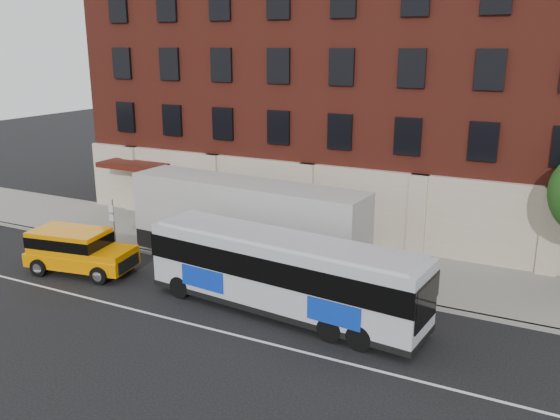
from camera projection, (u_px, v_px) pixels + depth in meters
The scene contains 9 objects.
ground at pixel (176, 328), 21.95m from camera, with size 120.00×120.00×0.00m, color black.
sidewalk at pixel (283, 253), 29.66m from camera, with size 60.00×6.00×0.15m, color gray.
kerb at pixel (254, 272), 27.08m from camera, with size 60.00×0.25×0.15m, color gray.
lane_line at pixel (184, 322), 22.38m from camera, with size 60.00×0.12×0.01m, color silver.
building at pixel (344, 91), 34.43m from camera, with size 30.00×12.10×15.00m.
sign_pole at pixel (113, 219), 30.54m from camera, with size 0.30×0.20×2.50m.
city_bus at pixel (283, 272), 22.71m from camera, with size 11.67×3.57×3.15m.
yellow_suv at pixel (76, 248), 27.08m from camera, with size 5.36×2.90×2.00m.
shipping_container at pixel (246, 223), 28.01m from camera, with size 12.15×3.24×4.01m.
Camera 1 is at (12.50, -16.01, 10.19)m, focal length 37.67 mm.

